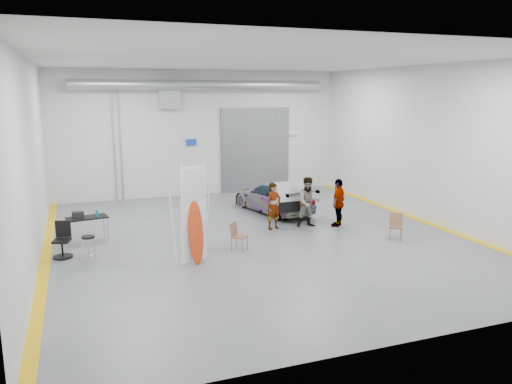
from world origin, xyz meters
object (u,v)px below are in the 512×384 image
object	(u,v)px
sedan_car	(273,197)
office_chair	(62,242)
folding_chair_near	(239,242)
person_c	(338,203)
shop_stool	(89,249)
surfboard_display	(192,223)
folding_chair_far	(395,232)
person_a	(274,206)
person_b	(309,202)
work_table	(85,217)

from	to	relation	value
sedan_car	office_chair	world-z (taller)	sedan_car
folding_chair_near	sedan_car	bearing A→B (deg)	9.38
person_c	shop_stool	xyz separation A→B (m)	(-8.97, -1.00, -0.52)
person_c	folding_chair_near	xyz separation A→B (m)	(-4.43, -1.55, -0.63)
surfboard_display	folding_chair_near	bearing A→B (deg)	3.20
folding_chair_near	folding_chair_far	size ratio (longest dim) A/B	1.01
surfboard_display	office_chair	bearing A→B (deg)	128.81
surfboard_display	office_chair	xyz separation A→B (m)	(-3.60, 2.04, -0.77)
sedan_car	office_chair	size ratio (longest dim) A/B	3.96
person_a	folding_chair_near	size ratio (longest dim) A/B	1.90
office_chair	person_a	bearing A→B (deg)	21.34
sedan_car	surfboard_display	distance (m)	7.11
office_chair	person_c	bearing A→B (deg)	17.15
folding_chair_far	folding_chair_near	bearing A→B (deg)	-153.44
sedan_car	person_b	size ratio (longest dim) A/B	2.30
folding_chair_far	office_chair	distance (m)	10.86
folding_chair_far	work_table	distance (m)	10.57
sedan_car	work_table	distance (m)	7.78
person_c	folding_chair_near	world-z (taller)	person_c
person_c	sedan_car	bearing A→B (deg)	-105.55
shop_stool	work_table	distance (m)	2.27
person_b	shop_stool	bearing A→B (deg)	-163.58
work_table	surfboard_display	bearing A→B (deg)	-50.99
work_table	folding_chair_near	bearing A→B (deg)	-31.19
work_table	office_chair	bearing A→B (deg)	-115.23
person_a	work_table	size ratio (longest dim) A/B	1.22
folding_chair_far	shop_stool	xyz separation A→B (m)	(-9.92, 1.27, 0.11)
shop_stool	office_chair	xyz separation A→B (m)	(-0.76, 0.70, 0.09)
surfboard_display	shop_stool	distance (m)	3.26
person_a	folding_chair_near	xyz separation A→B (m)	(-2.00, -2.01, -0.58)
shop_stool	sedan_car	bearing A→B (deg)	27.80
work_table	shop_stool	bearing A→B (deg)	-88.94
folding_chair_far	office_chair	xyz separation A→B (m)	(-10.68, 1.97, 0.20)
shop_stool	surfboard_display	bearing A→B (deg)	-25.13
person_b	person_a	bearing A→B (deg)	-179.98
sedan_car	person_a	xyz separation A→B (m)	(-1.00, -2.51, 0.24)
person_c	shop_stool	world-z (taller)	person_c
sedan_car	work_table	bearing A→B (deg)	1.27
person_c	surfboard_display	distance (m)	6.56
person_c	office_chair	xyz separation A→B (m)	(-9.72, -0.30, -0.43)
person_a	surfboard_display	world-z (taller)	surfboard_display
surfboard_display	work_table	distance (m)	4.60
folding_chair_far	work_table	size ratio (longest dim) A/B	0.64
person_c	folding_chair_far	size ratio (longest dim) A/B	2.01
person_b	shop_stool	size ratio (longest dim) A/B	2.40
person_a	folding_chair_far	world-z (taller)	person_a
shop_stool	person_b	bearing A→B (deg)	9.38
work_table	office_chair	distance (m)	1.72
surfboard_display	folding_chair_far	size ratio (longest dim) A/B	3.43
person_a	person_b	world-z (taller)	person_b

